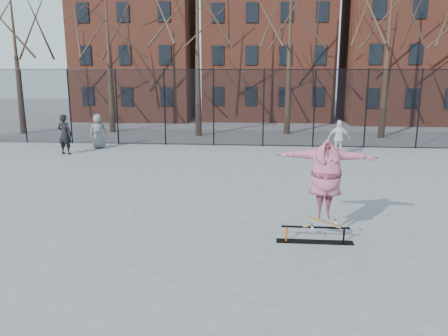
# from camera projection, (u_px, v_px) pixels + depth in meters

# --- Properties ---
(ground) EXTENTS (100.00, 100.00, 0.00)m
(ground) POSITION_uv_depth(u_px,v_px,m) (211.00, 237.00, 10.48)
(ground) COLOR slate
(skate_rail) EXTENTS (1.77, 0.27, 0.39)m
(skate_rail) POSITION_uv_depth(u_px,v_px,m) (315.00, 236.00, 10.12)
(skate_rail) COLOR black
(skate_rail) RESTS_ON ground
(skateboard) EXTENTS (0.85, 0.20, 0.10)m
(skateboard) POSITION_uv_depth(u_px,v_px,m) (323.00, 224.00, 10.04)
(skateboard) COLOR #9E703F
(skateboard) RESTS_ON skate_rail
(skater) EXTENTS (2.26, 0.70, 1.82)m
(skater) POSITION_uv_depth(u_px,v_px,m) (326.00, 184.00, 9.83)
(skater) COLOR #47398F
(skater) RESTS_ON skateboard
(bystander_grey) EXTENTS (1.02, 0.90, 1.75)m
(bystander_grey) POSITION_uv_depth(u_px,v_px,m) (98.00, 131.00, 22.24)
(bystander_grey) COLOR #5E5E63
(bystander_grey) RESTS_ON ground
(bystander_black) EXTENTS (0.76, 0.57, 1.90)m
(bystander_black) POSITION_uv_depth(u_px,v_px,m) (65.00, 134.00, 20.63)
(bystander_black) COLOR black
(bystander_black) RESTS_ON ground
(bystander_white) EXTENTS (1.03, 0.53, 1.69)m
(bystander_white) POSITION_uv_depth(u_px,v_px,m) (339.00, 138.00, 20.13)
(bystander_white) COLOR silver
(bystander_white) RESTS_ON ground
(fence) EXTENTS (34.03, 0.07, 4.00)m
(fence) POSITION_uv_depth(u_px,v_px,m) (240.00, 107.00, 22.67)
(fence) COLOR black
(fence) RESTS_ON ground
(tree_row) EXTENTS (33.66, 7.46, 10.67)m
(tree_row) POSITION_uv_depth(u_px,v_px,m) (241.00, 10.00, 25.56)
(tree_row) COLOR black
(tree_row) RESTS_ON ground
(rowhouses) EXTENTS (29.00, 7.00, 13.00)m
(rowhouses) POSITION_uv_depth(u_px,v_px,m) (259.00, 42.00, 34.36)
(rowhouses) COLOR brown
(rowhouses) RESTS_ON ground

